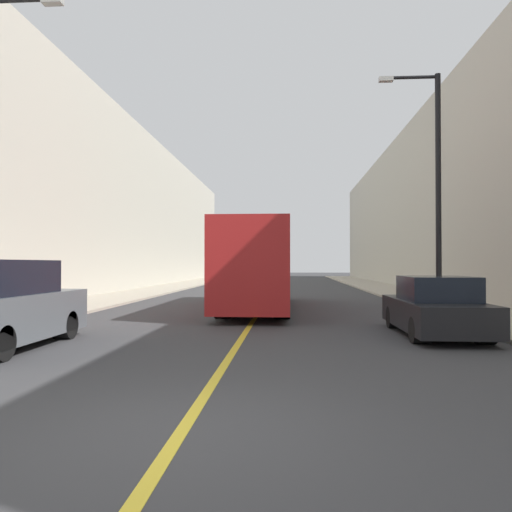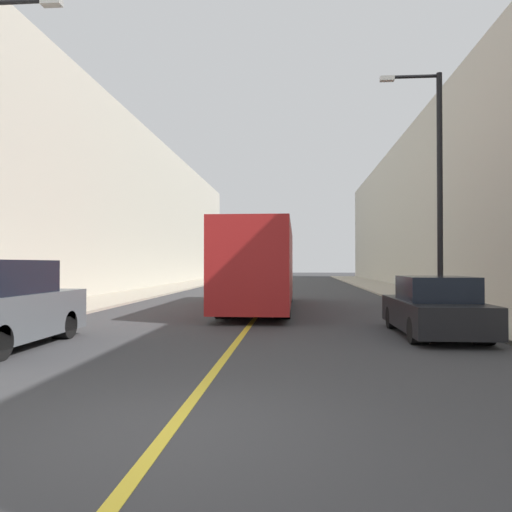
{
  "view_description": "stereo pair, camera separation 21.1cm",
  "coord_description": "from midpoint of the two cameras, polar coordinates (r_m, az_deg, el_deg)",
  "views": [
    {
      "loc": [
        1.18,
        -5.36,
        1.82
      ],
      "look_at": [
        0.09,
        10.65,
        2.08
      ],
      "focal_mm": 35.0,
      "sensor_mm": 36.0,
      "label": 1
    },
    {
      "loc": [
        1.39,
        -5.34,
        1.82
      ],
      "look_at": [
        0.09,
        10.65,
        2.08
      ],
      "focal_mm": 35.0,
      "sensor_mm": 36.0,
      "label": 2
    }
  ],
  "objects": [
    {
      "name": "ground_plane",
      "position": [
        5.8,
        -9.65,
        -19.24
      ],
      "size": [
        200.0,
        200.0,
        0.0
      ],
      "primitive_type": "plane",
      "color": "#38383A"
    },
    {
      "name": "building_row_left",
      "position": [
        37.89,
        -16.25,
        5.43
      ],
      "size": [
        4.0,
        72.0,
        11.98
      ],
      "primitive_type": "cube",
      "color": "#B7B2A3",
      "rests_on": "ground"
    },
    {
      "name": "bus",
      "position": [
        20.15,
        0.04,
        -1.11
      ],
      "size": [
        2.51,
        11.27,
        3.29
      ],
      "color": "#AD1E1E",
      "rests_on": "ground"
    },
    {
      "name": "parked_suv_left",
      "position": [
        12.13,
        -27.61,
        -5.27
      ],
      "size": [
        1.87,
        4.54,
        1.91
      ],
      "color": "#51565B",
      "rests_on": "ground"
    },
    {
      "name": "sidewalk_left",
      "position": [
        36.58,
        -10.74,
        -3.67
      ],
      "size": [
        3.52,
        72.0,
        0.1
      ],
      "primitive_type": "cube",
      "color": "#A89E8C",
      "rests_on": "ground"
    },
    {
      "name": "road_center_line",
      "position": [
        35.42,
        1.81,
        -3.86
      ],
      "size": [
        0.16,
        72.0,
        0.01
      ],
      "primitive_type": "cube",
      "color": "gold",
      "rests_on": "ground"
    },
    {
      "name": "street_lamp_right",
      "position": [
        19.08,
        19.37,
        8.29
      ],
      "size": [
        2.18,
        0.24,
        8.53
      ],
      "color": "black",
      "rests_on": "sidewalk_right"
    },
    {
      "name": "car_right_near",
      "position": [
        13.49,
        19.4,
        -5.72
      ],
      "size": [
        1.84,
        4.44,
        1.51
      ],
      "color": "black",
      "rests_on": "ground"
    },
    {
      "name": "sidewalk_right",
      "position": [
        36.02,
        14.56,
        -3.7
      ],
      "size": [
        3.52,
        72.0,
        0.1
      ],
      "primitive_type": "cube",
      "color": "#A89E8C",
      "rests_on": "ground"
    },
    {
      "name": "building_row_right",
      "position": [
        37.09,
        20.26,
        5.59
      ],
      "size": [
        4.0,
        72.0,
        11.98
      ],
      "primitive_type": "cube",
      "color": "#B7B2A3",
      "rests_on": "ground"
    }
  ]
}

